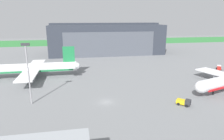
{
  "coord_description": "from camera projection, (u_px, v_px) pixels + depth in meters",
  "views": [
    {
      "loc": [
        -8.46,
        -58.28,
        26.31
      ],
      "look_at": [
        5.69,
        20.65,
        5.06
      ],
      "focal_mm": 31.64,
      "sensor_mm": 36.0,
      "label": 1
    }
  ],
  "objects": [
    {
      "name": "pushback_tractor",
      "position": [
        184.0,
        102.0,
        61.1
      ],
      "size": [
        4.34,
        4.29,
        2.05
      ],
      "color": "#2D2D33",
      "rests_on": "ground_plane"
    },
    {
      "name": "apron_light_mast",
      "position": [
        28.0,
        69.0,
        59.59
      ],
      "size": [
        2.4,
        0.5,
        19.19
      ],
      "color": "#99999E",
      "rests_on": "ground_plane"
    },
    {
      "name": "maintenance_hangar",
      "position": [
        106.0,
        38.0,
        153.16
      ],
      "size": [
        82.36,
        39.35,
        22.58
      ],
      "color": "#2D333D",
      "rests_on": "ground_plane"
    },
    {
      "name": "ground_plane",
      "position": [
        106.0,
        102.0,
        63.64
      ],
      "size": [
        440.0,
        440.0,
        0.0
      ],
      "primitive_type": "plane",
      "color": "slate"
    },
    {
      "name": "ops_van",
      "position": [
        219.0,
        68.0,
        102.62
      ],
      "size": [
        4.41,
        5.04,
        2.25
      ],
      "color": "silver",
      "rests_on": "ground_plane"
    },
    {
      "name": "airliner_far_left",
      "position": [
        31.0,
        68.0,
        88.76
      ],
      "size": [
        44.33,
        38.54,
        13.73
      ],
      "color": "white",
      "rests_on": "ground_plane"
    },
    {
      "name": "grass_field_strip",
      "position": [
        84.0,
        42.0,
        222.13
      ],
      "size": [
        440.0,
        56.0,
        0.08
      ],
      "primitive_type": "cube",
      "color": "#33813C",
      "rests_on": "ground_plane"
    }
  ]
}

